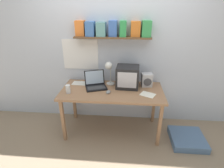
{
  "coord_description": "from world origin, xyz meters",
  "views": [
    {
      "loc": [
        0.19,
        -2.36,
        1.92
      ],
      "look_at": [
        0.0,
        0.0,
        0.85
      ],
      "focal_mm": 28.0,
      "sensor_mm": 36.0,
      "label": 1
    }
  ],
  "objects_px": {
    "corner_desk": "(112,94)",
    "space_heater": "(147,80)",
    "loose_paper_near_monitor": "(80,83)",
    "floor_cushion": "(187,139)",
    "computer_mouse": "(108,92)",
    "printed_handout": "(148,94)",
    "desk_lamp": "(109,69)",
    "laptop": "(95,83)",
    "juice_glass": "(68,89)",
    "crt_monitor": "(128,77)"
  },
  "relations": [
    {
      "from": "computer_mouse",
      "to": "juice_glass",
      "type": "bearing_deg",
      "value": -175.17
    },
    {
      "from": "desk_lamp",
      "to": "floor_cushion",
      "type": "height_order",
      "value": "desk_lamp"
    },
    {
      "from": "desk_lamp",
      "to": "printed_handout",
      "type": "relative_size",
      "value": 1.56
    },
    {
      "from": "floor_cushion",
      "to": "loose_paper_near_monitor",
      "type": "bearing_deg",
      "value": 167.26
    },
    {
      "from": "loose_paper_near_monitor",
      "to": "printed_handout",
      "type": "bearing_deg",
      "value": -16.0
    },
    {
      "from": "juice_glass",
      "to": "printed_handout",
      "type": "bearing_deg",
      "value": 2.19
    },
    {
      "from": "crt_monitor",
      "to": "juice_glass",
      "type": "distance_m",
      "value": 0.91
    },
    {
      "from": "corner_desk",
      "to": "printed_handout",
      "type": "bearing_deg",
      "value": -11.37
    },
    {
      "from": "printed_handout",
      "to": "space_heater",
      "type": "bearing_deg",
      "value": 88.64
    },
    {
      "from": "floor_cushion",
      "to": "crt_monitor",
      "type": "bearing_deg",
      "value": 161.04
    },
    {
      "from": "computer_mouse",
      "to": "printed_handout",
      "type": "height_order",
      "value": "computer_mouse"
    },
    {
      "from": "corner_desk",
      "to": "laptop",
      "type": "xyz_separation_m",
      "value": [
        -0.27,
        0.1,
        0.13
      ]
    },
    {
      "from": "corner_desk",
      "to": "space_heater",
      "type": "bearing_deg",
      "value": 20.0
    },
    {
      "from": "corner_desk",
      "to": "desk_lamp",
      "type": "bearing_deg",
      "value": 109.52
    },
    {
      "from": "crt_monitor",
      "to": "floor_cushion",
      "type": "xyz_separation_m",
      "value": [
        0.94,
        -0.32,
        -0.86
      ]
    },
    {
      "from": "desk_lamp",
      "to": "juice_glass",
      "type": "bearing_deg",
      "value": -131.65
    },
    {
      "from": "laptop",
      "to": "space_heater",
      "type": "height_order",
      "value": "laptop"
    },
    {
      "from": "computer_mouse",
      "to": "floor_cushion",
      "type": "xyz_separation_m",
      "value": [
        1.22,
        -0.09,
        -0.71
      ]
    },
    {
      "from": "corner_desk",
      "to": "floor_cushion",
      "type": "height_order",
      "value": "corner_desk"
    },
    {
      "from": "juice_glass",
      "to": "loose_paper_near_monitor",
      "type": "xyz_separation_m",
      "value": [
        0.08,
        0.35,
        -0.06
      ]
    },
    {
      "from": "computer_mouse",
      "to": "loose_paper_near_monitor",
      "type": "xyz_separation_m",
      "value": [
        -0.51,
        0.3,
        -0.01
      ]
    },
    {
      "from": "space_heater",
      "to": "printed_handout",
      "type": "bearing_deg",
      "value": -97.04
    },
    {
      "from": "space_heater",
      "to": "loose_paper_near_monitor",
      "type": "bearing_deg",
      "value": 173.82
    },
    {
      "from": "crt_monitor",
      "to": "juice_glass",
      "type": "bearing_deg",
      "value": -158.14
    },
    {
      "from": "crt_monitor",
      "to": "space_heater",
      "type": "relative_size",
      "value": 1.72
    },
    {
      "from": "laptop",
      "to": "loose_paper_near_monitor",
      "type": "bearing_deg",
      "value": 140.75
    },
    {
      "from": "loose_paper_near_monitor",
      "to": "floor_cushion",
      "type": "relative_size",
      "value": 0.49
    },
    {
      "from": "juice_glass",
      "to": "floor_cushion",
      "type": "height_order",
      "value": "juice_glass"
    },
    {
      "from": "juice_glass",
      "to": "computer_mouse",
      "type": "distance_m",
      "value": 0.58
    },
    {
      "from": "desk_lamp",
      "to": "computer_mouse",
      "type": "distance_m",
      "value": 0.38
    },
    {
      "from": "computer_mouse",
      "to": "printed_handout",
      "type": "distance_m",
      "value": 0.57
    },
    {
      "from": "computer_mouse",
      "to": "floor_cushion",
      "type": "distance_m",
      "value": 1.41
    },
    {
      "from": "laptop",
      "to": "space_heater",
      "type": "bearing_deg",
      "value": -12.43
    },
    {
      "from": "laptop",
      "to": "juice_glass",
      "type": "bearing_deg",
      "value": -164.47
    },
    {
      "from": "corner_desk",
      "to": "computer_mouse",
      "type": "bearing_deg",
      "value": -114.59
    },
    {
      "from": "floor_cushion",
      "to": "juice_glass",
      "type": "bearing_deg",
      "value": 178.82
    },
    {
      "from": "printed_handout",
      "to": "laptop",
      "type": "bearing_deg",
      "value": 165.51
    },
    {
      "from": "desk_lamp",
      "to": "printed_handout",
      "type": "xyz_separation_m",
      "value": [
        0.58,
        -0.27,
        -0.28
      ]
    },
    {
      "from": "computer_mouse",
      "to": "loose_paper_near_monitor",
      "type": "distance_m",
      "value": 0.59
    },
    {
      "from": "corner_desk",
      "to": "space_heater",
      "type": "distance_m",
      "value": 0.59
    },
    {
      "from": "desk_lamp",
      "to": "juice_glass",
      "type": "height_order",
      "value": "desk_lamp"
    },
    {
      "from": "floor_cushion",
      "to": "laptop",
      "type": "bearing_deg",
      "value": 168.77
    },
    {
      "from": "loose_paper_near_monitor",
      "to": "floor_cushion",
      "type": "xyz_separation_m",
      "value": [
        1.72,
        -0.39,
        -0.7
      ]
    },
    {
      "from": "laptop",
      "to": "floor_cushion",
      "type": "xyz_separation_m",
      "value": [
        1.44,
        -0.29,
        -0.76
      ]
    },
    {
      "from": "juice_glass",
      "to": "floor_cushion",
      "type": "bearing_deg",
      "value": -1.18
    },
    {
      "from": "loose_paper_near_monitor",
      "to": "laptop",
      "type": "bearing_deg",
      "value": -20.08
    },
    {
      "from": "computer_mouse",
      "to": "desk_lamp",
      "type": "bearing_deg",
      "value": 92.97
    },
    {
      "from": "laptop",
      "to": "floor_cushion",
      "type": "height_order",
      "value": "laptop"
    },
    {
      "from": "printed_handout",
      "to": "floor_cushion",
      "type": "xyz_separation_m",
      "value": [
        0.65,
        -0.08,
        -0.7
      ]
    },
    {
      "from": "space_heater",
      "to": "computer_mouse",
      "type": "height_order",
      "value": "space_heater"
    }
  ]
}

